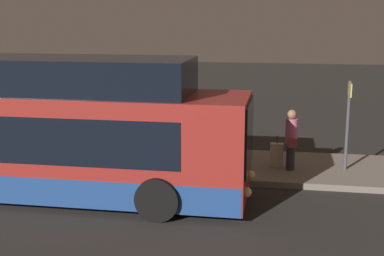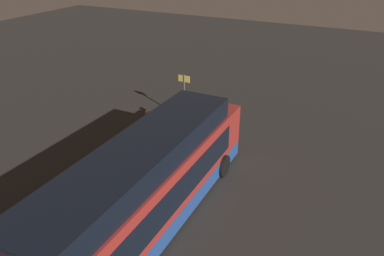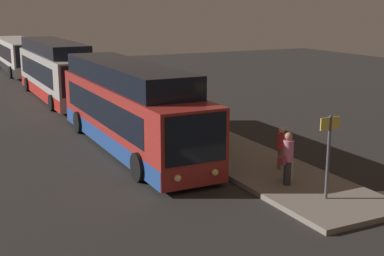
# 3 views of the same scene
# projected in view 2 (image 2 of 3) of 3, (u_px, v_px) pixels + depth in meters

# --- Properties ---
(ground) EXTENTS (80.00, 80.00, 0.00)m
(ground) POSITION_uv_depth(u_px,v_px,m) (163.00, 209.00, 15.38)
(ground) COLOR #2B2826
(platform) EXTENTS (20.00, 3.46, 0.18)m
(platform) POSITION_uv_depth(u_px,v_px,m) (98.00, 186.00, 16.66)
(platform) COLOR slate
(platform) RESTS_ON ground
(bus_lead) EXTENTS (12.65, 2.82, 3.68)m
(bus_lead) POSITION_uv_depth(u_px,v_px,m) (148.00, 189.00, 13.84)
(bus_lead) COLOR maroon
(bus_lead) RESTS_ON ground
(passenger_boarding) EXTENTS (0.42, 0.57, 1.59)m
(passenger_boarding) POSITION_uv_depth(u_px,v_px,m) (121.00, 154.00, 17.31)
(passenger_boarding) COLOR #6B604C
(passenger_boarding) RESTS_ON platform
(passenger_waiting) EXTENTS (0.50, 0.58, 1.59)m
(passenger_waiting) POSITION_uv_depth(u_px,v_px,m) (148.00, 122.00, 20.32)
(passenger_waiting) COLOR #6B604C
(passenger_waiting) RESTS_ON platform
(passenger_with_bags) EXTENTS (0.40, 0.57, 1.82)m
(passenger_with_bags) POSITION_uv_depth(u_px,v_px,m) (176.00, 112.00, 21.15)
(passenger_with_bags) COLOR #2D2D33
(passenger_with_bags) RESTS_ON platform
(suitcase) EXTENTS (0.40, 0.23, 0.96)m
(suitcase) POSITION_uv_depth(u_px,v_px,m) (168.00, 124.00, 21.23)
(suitcase) COLOR beige
(suitcase) RESTS_ON platform
(sign_post) EXTENTS (0.10, 0.74, 2.67)m
(sign_post) POSITION_uv_depth(u_px,v_px,m) (184.00, 91.00, 22.27)
(sign_post) COLOR #4C4C51
(sign_post) RESTS_ON platform
(trash_bin) EXTENTS (0.44, 0.44, 0.65)m
(trash_bin) POSITION_uv_depth(u_px,v_px,m) (87.00, 178.00, 16.49)
(trash_bin) COLOR #2D4C33
(trash_bin) RESTS_ON platform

